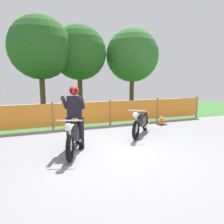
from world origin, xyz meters
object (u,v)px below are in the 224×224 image
at_px(traffic_cone, 162,118).
at_px(motorcycle_trailing, 74,134).
at_px(motorcycle_lead, 141,122).
at_px(rider_trailing, 75,115).

bearing_deg(traffic_cone, motorcycle_trailing, -154.84).
xyz_separation_m(motorcycle_trailing, traffic_cone, (3.98, 1.87, -0.20)).
bearing_deg(motorcycle_lead, rider_trailing, -31.88).
height_order(motorcycle_trailing, rider_trailing, rider_trailing).
bearing_deg(motorcycle_lead, motorcycle_trailing, -28.30).
bearing_deg(motorcycle_trailing, motorcycle_lead, 128.38).
relative_size(motorcycle_lead, rider_trailing, 0.87).
relative_size(motorcycle_trailing, traffic_cone, 3.60).
xyz_separation_m(rider_trailing, traffic_cone, (3.92, 1.69, -0.66)).
distance_m(motorcycle_lead, motorcycle_trailing, 2.55).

